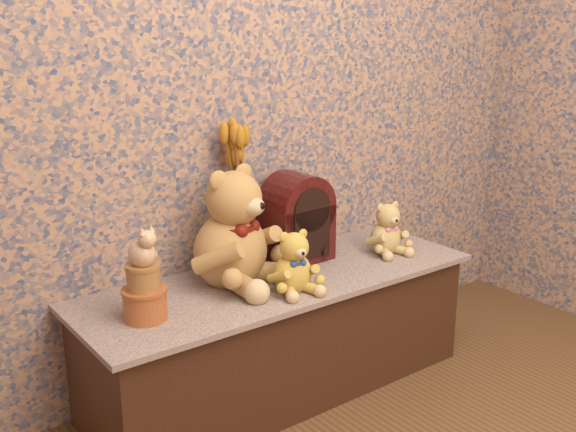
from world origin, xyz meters
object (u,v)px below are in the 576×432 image
Objects in this scene: teddy_large at (230,221)px; teddy_medium at (293,258)px; teddy_small at (386,225)px; biscuit_tin_lower at (145,304)px; cat_figurine at (141,245)px; cathedral_radio at (296,217)px; ceramic_vase at (238,241)px.

teddy_large reaches higher than teddy_medium.
teddy_large reaches higher than teddy_small.
cat_figurine reaches higher than biscuit_tin_lower.
biscuit_tin_lower is (-1.04, -0.01, -0.06)m from teddy_small.
teddy_large is 0.33m from cathedral_radio.
biscuit_tin_lower is (-0.48, -0.21, -0.05)m from ceramic_vase.
cat_figurine is (-0.38, -0.11, 0.02)m from teddy_large.
teddy_small is 0.37m from cathedral_radio.
cathedral_radio is (0.20, 0.24, 0.06)m from teddy_medium.
teddy_large is 0.39m from cat_figurine.
cathedral_radio is at bearing 0.84° from cat_figurine.
teddy_medium reaches higher than teddy_small.
cat_figurine is at bearing 178.73° from teddy_medium.
cat_figurine is (-0.51, 0.08, 0.13)m from teddy_medium.
teddy_large is at bearing 4.34° from cat_figurine.
teddy_medium reaches higher than biscuit_tin_lower.
ceramic_vase reaches higher than biscuit_tin_lower.
cathedral_radio is 0.24m from ceramic_vase.
cathedral_radio reaches higher than biscuit_tin_lower.
teddy_large is 0.19m from ceramic_vase.
biscuit_tin_lower is (-0.70, -0.15, -0.12)m from cathedral_radio.
teddy_medium is 0.30m from ceramic_vase.
ceramic_vase is at bearing 26.35° from teddy_large.
cat_figurine is (-1.04, -0.01, 0.13)m from teddy_small.
ceramic_vase is at bearing 164.05° from cathedral_radio.
cathedral_radio is at bearing -14.57° from ceramic_vase.
teddy_small is (0.66, -0.10, -0.11)m from teddy_large.
cathedral_radio is 2.54× the size of biscuit_tin_lower.
teddy_medium is at bearing -9.49° from biscuit_tin_lower.
ceramic_vase is at bearing 103.35° from teddy_medium.
biscuit_tin_lower is at bearing -169.08° from cathedral_radio.
teddy_large is 1.31× the size of cathedral_radio.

